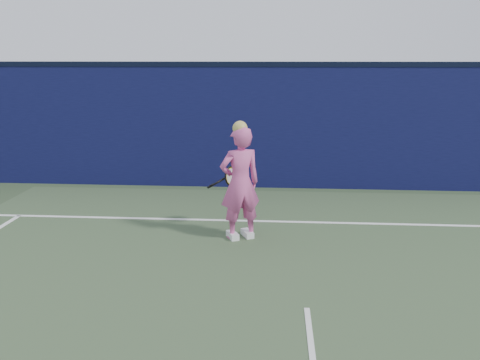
{
  "coord_description": "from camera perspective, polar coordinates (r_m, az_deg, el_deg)",
  "views": [
    {
      "loc": [
        -0.36,
        -4.11,
        2.69
      ],
      "look_at": [
        -0.9,
        3.2,
        0.91
      ],
      "focal_mm": 38.0,
      "sensor_mm": 36.0,
      "label": 1
    }
  ],
  "objects": [
    {
      "name": "player",
      "position": [
        7.56,
        -0.0,
        -0.34
      ],
      "size": [
        0.74,
        0.63,
        1.79
      ],
      "rotation": [
        0.0,
        0.0,
        3.57
      ],
      "color": "#D65399",
      "rests_on": "ground"
    },
    {
      "name": "racket",
      "position": [
        8.01,
        -1.2,
        0.37
      ],
      "size": [
        0.45,
        0.46,
        0.32
      ],
      "rotation": [
        0.0,
        0.0,
        0.7
      ],
      "color": "black",
      "rests_on": "ground"
    },
    {
      "name": "backstop_wall",
      "position": [
        10.71,
        6.09,
        5.84
      ],
      "size": [
        24.0,
        0.4,
        2.5
      ],
      "primitive_type": "cube",
      "color": "#0D0F39",
      "rests_on": "ground"
    },
    {
      "name": "wall_cap",
      "position": [
        10.62,
        6.27,
        12.81
      ],
      "size": [
        24.0,
        0.42,
        0.1
      ],
      "primitive_type": "cube",
      "color": "black",
      "rests_on": "backstop_wall"
    }
  ]
}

